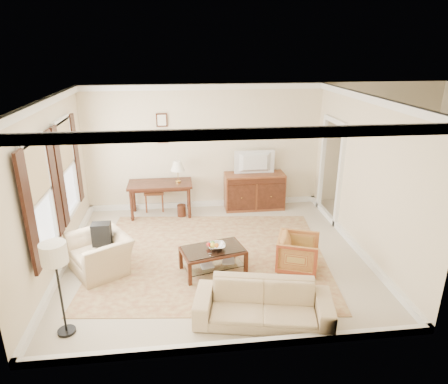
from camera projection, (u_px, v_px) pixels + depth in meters
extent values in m
cube|color=beige|center=(215.00, 255.00, 7.47)|extent=(5.50, 5.00, 0.01)
cube|color=white|center=(214.00, 98.00, 6.46)|extent=(5.50, 5.00, 0.01)
cube|color=beige|center=(204.00, 148.00, 9.29)|extent=(5.50, 0.01, 2.90)
cube|color=beige|center=(235.00, 252.00, 4.64)|extent=(5.50, 0.01, 2.90)
cube|color=beige|center=(51.00, 189.00, 6.66)|extent=(0.01, 5.00, 2.90)
cube|color=beige|center=(365.00, 177.00, 7.27)|extent=(0.01, 5.00, 2.90)
cube|color=beige|center=(397.00, 219.00, 9.01)|extent=(3.00, 2.70, 0.01)
cube|color=brown|center=(210.00, 256.00, 7.45)|extent=(4.57, 4.04, 0.01)
cube|color=#4A2215|center=(160.00, 184.00, 8.99)|extent=(1.43, 0.72, 0.05)
cylinder|color=#4A2215|center=(132.00, 206.00, 8.80)|extent=(0.07, 0.07, 0.73)
cylinder|color=#4A2215|center=(189.00, 203.00, 8.94)|extent=(0.07, 0.07, 0.73)
cylinder|color=#4A2215|center=(134.00, 197.00, 9.32)|extent=(0.07, 0.07, 0.73)
cylinder|color=#4A2215|center=(188.00, 195.00, 9.46)|extent=(0.07, 0.07, 0.73)
cube|color=brown|center=(254.00, 191.00, 9.50)|extent=(1.40, 0.54, 0.86)
imported|color=black|center=(255.00, 155.00, 9.17)|extent=(0.90, 0.52, 0.12)
cube|color=#4A2215|center=(213.00, 250.00, 6.81)|extent=(1.18, 0.86, 0.04)
cube|color=silver|center=(213.00, 249.00, 6.80)|extent=(1.10, 0.79, 0.01)
cube|color=silver|center=(213.00, 264.00, 6.90)|extent=(1.08, 0.76, 0.02)
cube|color=#4A2215|center=(190.00, 275.00, 6.47)|extent=(0.07, 0.07, 0.41)
cube|color=#4A2215|center=(246.00, 263.00, 6.81)|extent=(0.07, 0.07, 0.41)
cube|color=#4A2215|center=(181.00, 258.00, 6.96)|extent=(0.07, 0.07, 0.41)
cube|color=#4A2215|center=(234.00, 249.00, 7.30)|extent=(0.07, 0.07, 0.41)
imported|color=silver|center=(217.00, 245.00, 6.78)|extent=(0.42, 0.42, 0.10)
imported|color=brown|center=(200.00, 265.00, 6.81)|extent=(0.28, 0.08, 0.38)
imported|color=brown|center=(222.00, 260.00, 6.98)|extent=(0.28, 0.06, 0.38)
imported|color=#973C21|center=(298.00, 252.00, 6.89)|extent=(0.84, 0.87, 0.70)
imported|color=#CFBA8C|center=(100.00, 248.00, 6.84)|extent=(1.09, 1.20, 0.88)
cube|color=black|center=(101.00, 231.00, 6.88)|extent=(0.31, 0.37, 0.40)
imported|color=#CFBA8C|center=(263.00, 298.00, 5.59)|extent=(2.00, 0.95, 0.75)
cylinder|color=black|center=(67.00, 331.00, 5.47)|extent=(0.24, 0.24, 0.04)
cylinder|color=black|center=(61.00, 296.00, 5.28)|extent=(0.03, 0.03, 1.15)
cylinder|color=silver|center=(54.00, 253.00, 5.05)|extent=(0.34, 0.34, 0.28)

